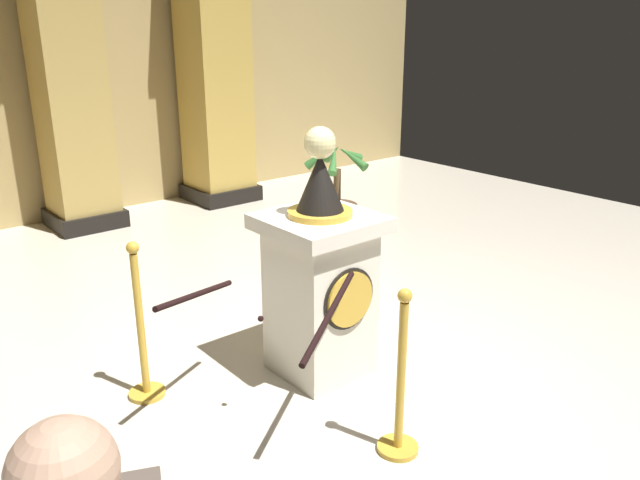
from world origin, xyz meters
The scene contains 9 objects.
ground_plane centered at (0.00, 0.00, 0.00)m, with size 11.98×11.98×0.00m, color beige.
back_wall centered at (0.00, 5.09, 1.88)m, with size 11.98×0.16×3.75m, color tan.
pedestal_clock centered at (0.03, 0.13, 0.69)m, with size 0.72×0.72×1.73m.
stanchion_near centered at (-1.07, 0.61, 0.38)m, with size 0.24×0.24×1.08m.
stanchion_far centered at (-0.21, -0.85, 0.35)m, with size 0.24×0.24×1.01m.
velvet_rope centered at (-0.64, -0.12, 0.79)m, with size 1.19×1.20×0.22m.
column_right centered at (1.89, 4.54, 1.79)m, with size 0.88×0.88×3.60m.
column_centre_rear centered at (0.00, 4.54, 1.79)m, with size 0.82×0.82×3.60m.
potted_palm_right centered at (1.92, 2.11, 0.36)m, with size 0.69×0.71×1.15m.
Camera 1 is at (-2.53, -2.95, 2.35)m, focal length 35.83 mm.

